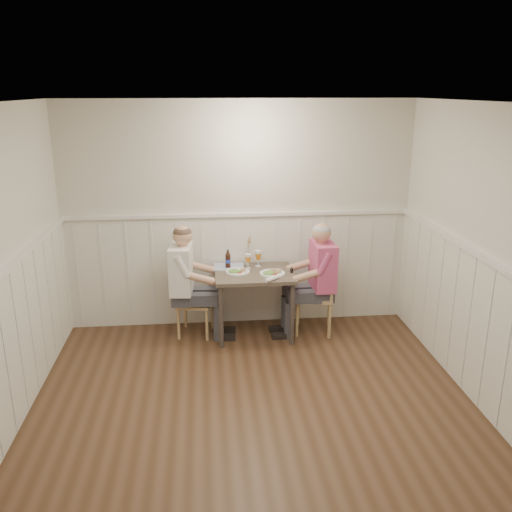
# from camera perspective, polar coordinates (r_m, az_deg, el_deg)

# --- Properties ---
(ground_plane) EXTENTS (4.50, 4.50, 0.00)m
(ground_plane) POSITION_cam_1_polar(r_m,az_deg,el_deg) (4.69, 0.22, -17.91)
(ground_plane) COLOR #442C19
(room_shell) EXTENTS (4.04, 4.54, 2.60)m
(room_shell) POSITION_cam_1_polar(r_m,az_deg,el_deg) (4.01, 0.24, 0.10)
(room_shell) COLOR beige
(room_shell) RESTS_ON ground
(wainscot) EXTENTS (4.00, 4.49, 1.34)m
(wainscot) POSITION_cam_1_polar(r_m,az_deg,el_deg) (4.95, -0.58, -6.76)
(wainscot) COLOR white
(wainscot) RESTS_ON ground
(dining_table) EXTENTS (0.87, 0.70, 0.75)m
(dining_table) POSITION_cam_1_polar(r_m,az_deg,el_deg) (6.04, -0.19, -2.65)
(dining_table) COLOR #504136
(dining_table) RESTS_ON ground
(chair_right) EXTENTS (0.50, 0.50, 0.90)m
(chair_right) POSITION_cam_1_polar(r_m,az_deg,el_deg) (6.22, 6.66, -3.73)
(chair_right) COLOR tan
(chair_right) RESTS_ON ground
(chair_left) EXTENTS (0.45, 0.45, 0.80)m
(chair_left) POSITION_cam_1_polar(r_m,az_deg,el_deg) (6.17, -6.87, -4.44)
(chair_left) COLOR tan
(chair_left) RESTS_ON ground
(man_in_pink) EXTENTS (0.62, 0.43, 1.32)m
(man_in_pink) POSITION_cam_1_polar(r_m,az_deg,el_deg) (6.15, 6.59, -3.31)
(man_in_pink) COLOR #3F3F47
(man_in_pink) RESTS_ON ground
(diner_cream) EXTENTS (0.63, 0.44, 1.32)m
(diner_cream) POSITION_cam_1_polar(r_m,az_deg,el_deg) (6.06, -7.40, -3.66)
(diner_cream) COLOR #3F3F47
(diner_cream) RESTS_ON ground
(plate_man) EXTENTS (0.28, 0.28, 0.07)m
(plate_man) POSITION_cam_1_polar(r_m,az_deg,el_deg) (5.93, 1.66, -1.74)
(plate_man) COLOR white
(plate_man) RESTS_ON dining_table
(plate_diner) EXTENTS (0.27, 0.27, 0.07)m
(plate_diner) POSITION_cam_1_polar(r_m,az_deg,el_deg) (5.98, -2.04, -1.60)
(plate_diner) COLOR white
(plate_diner) RESTS_ON dining_table
(beer_glass_a) EXTENTS (0.08, 0.08, 0.19)m
(beer_glass_a) POSITION_cam_1_polar(r_m,az_deg,el_deg) (6.16, 0.23, 0.02)
(beer_glass_a) COLOR silver
(beer_glass_a) RESTS_ON dining_table
(beer_glass_b) EXTENTS (0.07, 0.07, 0.17)m
(beer_glass_b) POSITION_cam_1_polar(r_m,az_deg,el_deg) (6.10, -0.85, -0.29)
(beer_glass_b) COLOR silver
(beer_glass_b) RESTS_ON dining_table
(beer_bottle) EXTENTS (0.06, 0.06, 0.21)m
(beer_bottle) POSITION_cam_1_polar(r_m,az_deg,el_deg) (6.13, -2.97, -0.41)
(beer_bottle) COLOR black
(beer_bottle) RESTS_ON dining_table
(rolled_napkin) EXTENTS (0.18, 0.16, 0.04)m
(rolled_napkin) POSITION_cam_1_polar(r_m,az_deg,el_deg) (5.74, 1.70, -2.40)
(rolled_napkin) COLOR white
(rolled_napkin) RESTS_ON dining_table
(grass_vase) EXTENTS (0.04, 0.04, 0.37)m
(grass_vase) POSITION_cam_1_polar(r_m,az_deg,el_deg) (6.20, -0.92, 0.50)
(grass_vase) COLOR silver
(grass_vase) RESTS_ON dining_table
(gingham_mat) EXTENTS (0.36, 0.30, 0.01)m
(gingham_mat) POSITION_cam_1_polar(r_m,az_deg,el_deg) (6.19, -2.90, -1.14)
(gingham_mat) COLOR #5B6EA7
(gingham_mat) RESTS_ON dining_table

